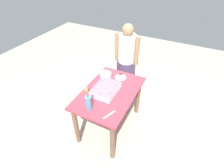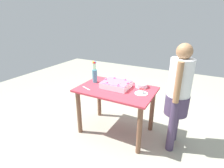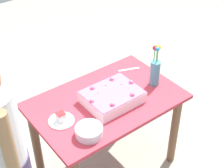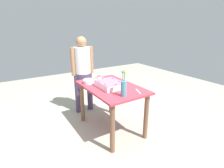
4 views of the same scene
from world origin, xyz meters
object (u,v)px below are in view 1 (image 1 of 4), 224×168
at_px(sheet_cake, 106,89).
at_px(person_standing, 126,58).
at_px(cake_knife, 109,115).
at_px(flower_vase, 88,102).
at_px(serving_plate_with_slice, 121,77).
at_px(fruit_bowl, 106,75).

distance_m(sheet_cake, person_standing, 0.90).
distance_m(cake_knife, flower_vase, 0.31).
xyz_separation_m(sheet_cake, serving_plate_with_slice, (-0.42, 0.05, -0.03)).
distance_m(sheet_cake, flower_vase, 0.42).
xyz_separation_m(cake_knife, flower_vase, (0.03, -0.29, 0.13)).
bearing_deg(fruit_bowl, sheet_cake, 28.68).
bearing_deg(sheet_cake, person_standing, -176.53).
height_order(cake_knife, flower_vase, flower_vase).
bearing_deg(serving_plate_with_slice, fruit_bowl, -71.40).
bearing_deg(sheet_cake, fruit_bowl, -151.32).
bearing_deg(serving_plate_with_slice, sheet_cake, -6.72).
distance_m(serving_plate_with_slice, fruit_bowl, 0.25).
relative_size(flower_vase, person_standing, 0.24).
bearing_deg(flower_vase, person_standing, -178.95).
height_order(flower_vase, fruit_bowl, flower_vase).
xyz_separation_m(fruit_bowl, person_standing, (-0.56, 0.13, 0.06)).
xyz_separation_m(sheet_cake, person_standing, (-0.90, -0.05, 0.04)).
bearing_deg(cake_knife, fruit_bowl, 52.68).
distance_m(cake_knife, person_standing, 1.32).
relative_size(sheet_cake, fruit_bowl, 2.20).
bearing_deg(sheet_cake, serving_plate_with_slice, 173.28).
xyz_separation_m(serving_plate_with_slice, flower_vase, (0.83, -0.08, 0.11)).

